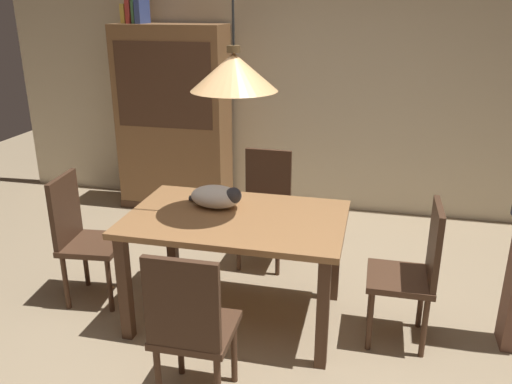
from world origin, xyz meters
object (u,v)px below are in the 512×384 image
Objects in this scene: chair_near_front at (190,325)px; cat_sleeping at (217,197)px; chair_right_side at (414,268)px; chair_far_back at (265,202)px; pendant_lamp at (234,71)px; hutch_bookcase at (174,123)px; book_green_slim at (136,9)px; book_blue_wide at (142,10)px; book_yellow_short at (127,14)px; book_red_tall at (132,8)px; dining_table at (236,230)px; chair_left_side at (82,233)px.

cat_sleeping is at bearing 99.17° from chair_near_front.
chair_near_front and chair_right_side have the same top height.
pendant_lamp reaches higher than chair_far_back.
hutch_bookcase is (-2.31, 1.90, 0.38)m from chair_right_side.
book_green_slim is (-1.50, 1.03, 1.47)m from chair_far_back.
book_blue_wide is at bearing 0.00° from book_green_slim.
book_yellow_short is at bearing 180.00° from book_green_slim.
chair_near_front is at bearing -90.03° from chair_far_back.
book_red_tall is 1.17× the size of book_blue_wide.
pendant_lamp reaches higher than book_green_slim.
book_red_tall reaches higher than book_yellow_short.
chair_far_back is at bearing 89.88° from dining_table.
chair_right_side is 3.52m from book_blue_wide.
book_red_tall is (-0.37, 0.00, 1.10)m from hutch_bookcase.
book_blue_wide reaches higher than hutch_bookcase.
hutch_bookcase is at bearing 121.73° from pendant_lamp.
pendant_lamp reaches higher than hutch_bookcase.
chair_left_side reaches higher than dining_table.
chair_right_side is 3.62m from book_yellow_short.
chair_right_side is 3.58× the size of book_green_slim.
book_yellow_short is (-1.61, 2.78, 1.43)m from chair_near_front.
book_red_tall is (-0.42, 1.91, 1.48)m from chair_left_side.
cat_sleeping is 0.30× the size of pendant_lamp.
book_green_slim reaches higher than hutch_bookcase.
hutch_bookcase is 7.12× the size of book_green_slim.
dining_table is at bearing 0.43° from chair_left_side.
chair_right_side is 3.01m from hutch_bookcase.
pendant_lamp is 5.00× the size of book_green_slim.
cat_sleeping is 2.52m from book_green_slim.
pendant_lamp reaches higher than book_red_tall.
book_green_slim is 1.08× the size of book_blue_wide.
dining_table is at bearing -50.91° from book_red_tall.
cat_sleeping is 2.48m from book_blue_wide.
book_green_slim is (-1.50, 1.91, 0.32)m from pendant_lamp.
hutch_bookcase is 1.14m from book_green_slim.
dining_table is 2.77m from book_green_slim.
dining_table is 5.38× the size of book_green_slim.
pendant_lamp is 2.51m from book_yellow_short.
chair_right_side is 1.33m from cat_sleeping.
cat_sleeping is 0.86m from pendant_lamp.
hutch_bookcase is at bearing 91.47° from chair_left_side.
dining_table is at bearing -35.84° from cat_sleeping.
book_green_slim is (0.05, 0.00, -0.01)m from book_red_tall.
book_blue_wide reaches higher than chair_left_side.
chair_right_side reaches higher than dining_table.
book_red_tall is (-1.55, 1.91, 1.34)m from dining_table.
cat_sleeping is 1.96× the size of book_yellow_short.
dining_table is 7.00× the size of book_yellow_short.
chair_right_side is at bearing -36.54° from book_blue_wide.
dining_table is 2.25m from hutch_bookcase.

